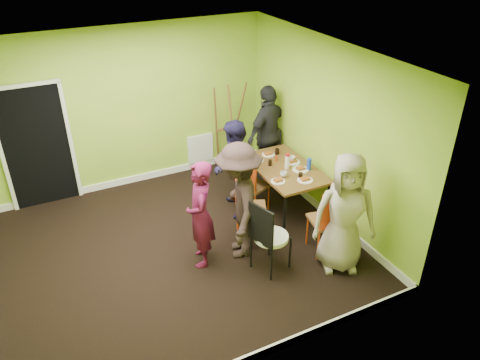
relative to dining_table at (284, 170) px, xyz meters
The scene contains 28 objects.
ground 2.13m from the dining_table, behind, with size 5.00×5.00×0.00m, color black.
room_walls 2.05m from the dining_table, behind, with size 5.04×4.54×2.82m.
dining_table is the anchor object (origin of this frame).
chair_left_far 0.58m from the dining_table, 169.44° to the left, with size 0.54×0.54×0.99m.
chair_left_near 1.07m from the dining_table, 153.64° to the right, with size 0.59×0.59×1.08m.
chair_back_end 0.94m from the dining_table, 74.91° to the left, with size 0.50×0.55×0.97m.
chair_front_end 1.34m from the dining_table, 92.76° to the right, with size 0.52×0.52×1.08m.
chair_bentwood 1.64m from the dining_table, 128.77° to the right, with size 0.54×0.53×1.08m.
easel 1.73m from the dining_table, 96.15° to the left, with size 0.67×0.63×1.67m.
plate_near_left 0.51m from the dining_table, 127.33° to the left, with size 0.25×0.25×0.01m, color white.
plate_near_right 0.49m from the dining_table, 132.75° to the right, with size 0.22×0.22×0.01m, color white.
plate_far_back 0.50m from the dining_table, 91.99° to the left, with size 0.22×0.22×0.01m, color white.
plate_far_front 0.51m from the dining_table, 83.43° to the right, with size 0.24×0.24×0.01m, color white.
plate_wall_back 0.23m from the dining_table, 21.99° to the left, with size 0.25×0.25×0.01m, color white.
plate_wall_front 0.27m from the dining_table, 45.87° to the right, with size 0.26×0.26×0.01m, color white.
thermos 0.17m from the dining_table, 68.89° to the right, with size 0.07×0.07×0.22m, color white.
blue_bottle 0.42m from the dining_table, 38.48° to the right, with size 0.07×0.07×0.20m, color #1841B7.
orange_bottle 0.27m from the dining_table, 91.48° to the left, with size 0.03×0.03×0.09m, color #D14213.
glass_mid 0.26m from the dining_table, 139.38° to the left, with size 0.06×0.06×0.10m, color black.
glass_back 0.49m from the dining_table, 74.25° to the left, with size 0.07×0.07×0.10m, color black.
glass_front 0.42m from the dining_table, 83.98° to the right, with size 0.07×0.07×0.08m, color black.
cup_a 0.33m from the dining_table, 123.67° to the right, with size 0.11×0.11×0.09m, color white.
cup_b 0.25m from the dining_table, 27.17° to the left, with size 0.11×0.11×0.10m, color white.
person_standing 1.88m from the dining_table, 157.97° to the right, with size 0.57×0.37×1.56m, color #570E33.
person_left_far 0.83m from the dining_table, 165.25° to the left, with size 0.77×0.60×1.59m, color #191536.
person_left_near 1.42m from the dining_table, 147.75° to the right, with size 1.11×0.64×1.72m, color black.
person_back_end 1.04m from the dining_table, 75.57° to the left, with size 1.04×0.43×1.78m, color black.
person_front_end 1.65m from the dining_table, 92.58° to the right, with size 0.84×0.55×1.72m, color gray.
Camera 1 is at (-1.59, -5.30, 4.30)m, focal length 35.00 mm.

